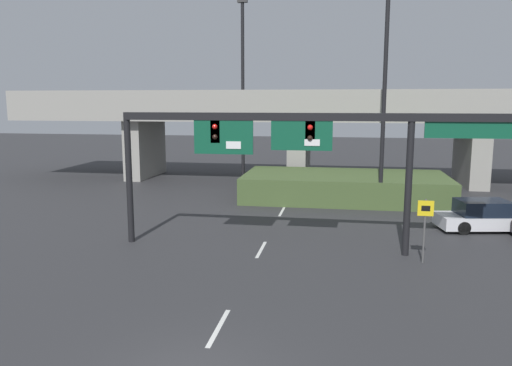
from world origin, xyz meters
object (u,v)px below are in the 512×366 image
(speed_limit_sign, at_px, (425,222))
(parked_sedan_near_right, at_px, (485,216))
(signal_gantry, at_px, (291,139))
(highway_light_pole_far, at_px, (386,51))
(highway_light_pole_near, at_px, (243,90))

(speed_limit_sign, xyz_separation_m, parked_sedan_near_right, (3.77, 5.82, -0.97))
(signal_gantry, xyz_separation_m, speed_limit_sign, (5.31, -0.96, -3.06))
(speed_limit_sign, distance_m, parked_sedan_near_right, 7.00)
(highway_light_pole_far, relative_size, parked_sedan_near_right, 3.55)
(speed_limit_sign, distance_m, highway_light_pole_near, 20.26)
(speed_limit_sign, distance_m, highway_light_pole_far, 12.27)
(parked_sedan_near_right, bearing_deg, highway_light_pole_far, 129.70)
(signal_gantry, bearing_deg, parked_sedan_near_right, 28.16)
(speed_limit_sign, bearing_deg, signal_gantry, 169.77)
(signal_gantry, xyz_separation_m, highway_light_pole_far, (4.37, 8.82, 4.29))
(highway_light_pole_near, distance_m, parked_sedan_near_right, 18.88)
(speed_limit_sign, xyz_separation_m, highway_light_pole_near, (-10.41, 16.52, 5.42))
(signal_gantry, height_order, parked_sedan_near_right, signal_gantry)
(highway_light_pole_far, bearing_deg, highway_light_pole_near, 144.56)
(signal_gantry, height_order, speed_limit_sign, signal_gantry)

